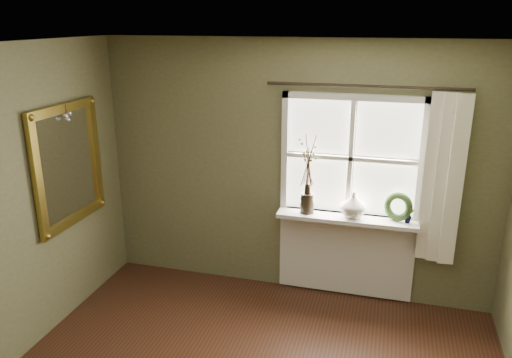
{
  "coord_description": "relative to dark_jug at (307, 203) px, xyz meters",
  "views": [
    {
      "loc": [
        0.9,
        -2.47,
        2.77
      ],
      "look_at": [
        -0.21,
        1.55,
        1.42
      ],
      "focal_mm": 35.0,
      "sensor_mm": 36.0,
      "label": 1
    }
  ],
  "objects": [
    {
      "name": "gilt_mirror",
      "position": [
        -2.12,
        -0.78,
        0.45
      ],
      "size": [
        0.1,
        0.96,
        1.14
      ],
      "color": "white",
      "rests_on": "wall_left"
    },
    {
      "name": "ceiling",
      "position": [
        -0.16,
        -2.12,
        1.58
      ],
      "size": [
        4.5,
        4.5,
        0.0
      ],
      "primitive_type": "plane",
      "color": "silver",
      "rests_on": "ground"
    },
    {
      "name": "dark_jug",
      "position": [
        0.0,
        0.0,
        0.0
      ],
      "size": [
        0.18,
        0.18,
        0.2
      ],
      "primitive_type": "cylinder",
      "rotation": [
        0.0,
        0.0,
        0.38
      ],
      "color": "black",
      "rests_on": "window_sill"
    },
    {
      "name": "potted_plant_right",
      "position": [
        0.97,
        0.0,
        -0.03
      ],
      "size": [
        0.08,
        0.07,
        0.15
      ],
      "primitive_type": "imported",
      "rotation": [
        0.0,
        0.0,
        -0.0
      ],
      "color": "#29401C",
      "rests_on": "window_sill"
    },
    {
      "name": "window_apron",
      "position": [
        0.39,
        0.11,
        -0.56
      ],
      "size": [
        1.36,
        0.04,
        0.88
      ],
      "primitive_type": "cube",
      "color": "silver",
      "rests_on": "ground"
    },
    {
      "name": "wall_back",
      "position": [
        -0.16,
        0.18,
        0.28
      ],
      "size": [
        4.0,
        0.1,
        2.6
      ],
      "primitive_type": "cube",
      "color": "#616140",
      "rests_on": "ground"
    },
    {
      "name": "wreath",
      "position": [
        0.87,
        0.04,
        0.01
      ],
      "size": [
        0.31,
        0.22,
        0.29
      ],
      "primitive_type": "torus",
      "rotation": [
        1.36,
        0.0,
        -0.37
      ],
      "color": "#29401C",
      "rests_on": "window_sill"
    },
    {
      "name": "curtain",
      "position": [
        1.23,
        0.01,
        0.34
      ],
      "size": [
        0.36,
        0.12,
        1.59
      ],
      "primitive_type": "cube",
      "color": "silver",
      "rests_on": "wall_back"
    },
    {
      "name": "potted_plant_left",
      "position": [
        -0.04,
        0.0,
        -0.01
      ],
      "size": [
        0.11,
        0.09,
        0.17
      ],
      "primitive_type": "imported",
      "rotation": [
        0.0,
        0.0,
        0.36
      ],
      "color": "#29401C",
      "rests_on": "window_sill"
    },
    {
      "name": "curtain_rod",
      "position": [
        0.49,
        0.05,
        1.16
      ],
      "size": [
        1.84,
        0.03,
        0.03
      ],
      "primitive_type": "cylinder",
      "rotation": [
        0.0,
        1.57,
        0.0
      ],
      "color": "black",
      "rests_on": "wall_back"
    },
    {
      "name": "window_sill",
      "position": [
        0.39,
        0.0,
        -0.12
      ],
      "size": [
        1.36,
        0.26,
        0.04
      ],
      "primitive_type": "cube",
      "color": "silver",
      "rests_on": "wall_back"
    },
    {
      "name": "window_frame",
      "position": [
        0.39,
        0.11,
        0.46
      ],
      "size": [
        1.36,
        0.06,
        1.24
      ],
      "color": "silver",
      "rests_on": "wall_back"
    },
    {
      "name": "cream_vase",
      "position": [
        0.45,
        0.0,
        0.03
      ],
      "size": [
        0.28,
        0.28,
        0.25
      ],
      "primitive_type": "imported",
      "rotation": [
        0.0,
        0.0,
        0.19
      ],
      "color": "beige",
      "rests_on": "window_sill"
    }
  ]
}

